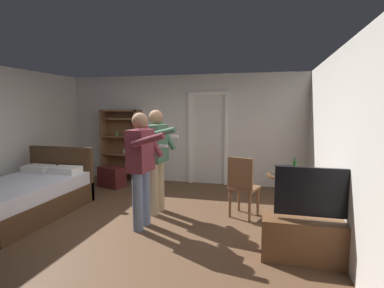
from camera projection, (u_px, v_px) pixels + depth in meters
name	position (u px, v px, depth m)	size (l,w,h in m)	color
ground_plane	(136.00, 222.00, 4.59)	(6.19, 6.19, 0.00)	brown
wall_back	(183.00, 129.00, 7.05)	(5.87, 0.12, 2.53)	beige
wall_right	(343.00, 147.00, 3.75)	(0.12, 5.54, 2.53)	beige
doorway_frame	(208.00, 132.00, 6.83)	(0.93, 0.08, 2.13)	white
bed	(25.00, 197.00, 4.90)	(1.35, 2.08, 1.02)	#4C331E
bookshelf	(122.00, 142.00, 7.23)	(0.95, 0.32, 1.72)	brown
tv_flatscreen	(317.00, 235.00, 3.39)	(1.22, 0.40, 1.10)	brown
side_table	(284.00, 189.00, 4.75)	(0.57, 0.57, 0.70)	#4C331E
laptop	(284.00, 172.00, 4.68)	(0.42, 0.42, 0.17)	black
bottle_on_table	(295.00, 168.00, 4.60)	(0.06, 0.06, 0.30)	#1A4217
wooden_chair	(242.00, 184.00, 4.74)	(0.54, 0.54, 0.99)	brown
person_blue_shirt	(141.00, 162.00, 4.28)	(0.66, 0.60, 1.69)	slate
person_striped_shirt	(157.00, 154.00, 4.90)	(0.62, 0.60, 1.73)	tan
suitcase_dark	(112.00, 177.00, 6.63)	(0.57, 0.34, 0.46)	#4C1919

